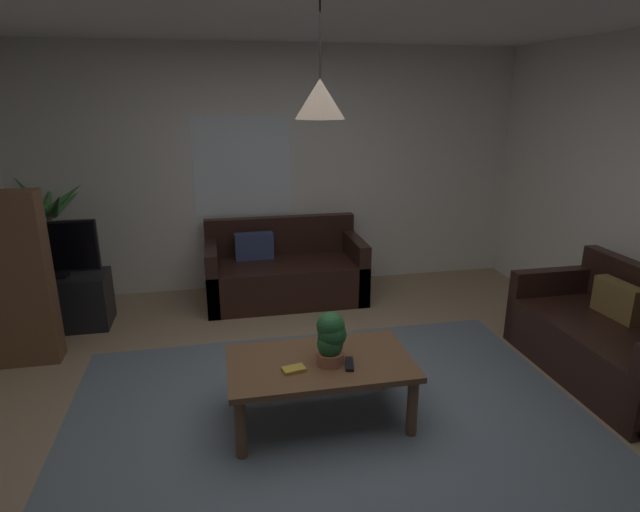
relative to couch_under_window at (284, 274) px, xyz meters
The scene contains 15 objects.
floor 2.20m from the couch_under_window, 90.10° to the right, with size 5.38×5.29×0.02m, color #9E8466.
rug 2.40m from the couch_under_window, 90.09° to the right, with size 3.50×2.91×0.01m, color slate.
wall_back 1.13m from the couch_under_window, 90.45° to the left, with size 5.50×0.06×2.58m, color silver.
window_pane 1.22m from the couch_under_window, 128.32° to the left, with size 1.03×0.01×1.06m, color white.
couch_under_window is the anchor object (origin of this frame).
couch_right_side 3.04m from the couch_under_window, 43.08° to the right, with size 0.80×1.50×0.82m.
coffee_table 2.18m from the couch_under_window, 91.73° to the right, with size 1.19×0.69×0.44m.
book_on_table_0 2.30m from the couch_under_window, 96.33° to the right, with size 0.14×0.08×0.02m, color gold.
remote_on_table_0 2.29m from the couch_under_window, 87.39° to the right, with size 0.05×0.16×0.02m, color black.
potted_plant_on_table 2.25m from the couch_under_window, 90.12° to the right, with size 0.19×0.19×0.34m.
tv_stand 2.16m from the couch_under_window, behind, with size 0.90×0.44×0.50m, color black.
tv 2.22m from the couch_under_window, behind, with size 0.83×0.16×0.52m.
potted_palm_corner 2.29m from the couch_under_window, behind, with size 0.75×0.92×1.37m.
bookshelf_corner 2.55m from the couch_under_window, 158.09° to the right, with size 0.70×0.31×1.40m.
pendant_lamp 2.82m from the couch_under_window, 91.73° to the right, with size 0.28×0.28×0.63m.
Camera 1 is at (-0.67, -2.94, 2.09)m, focal length 29.14 mm.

